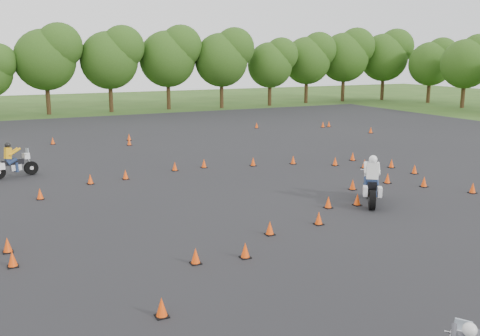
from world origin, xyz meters
The scene contains 6 objects.
ground centered at (0.00, 0.00, 0.00)m, with size 140.00×140.00×0.00m, color #2D5119.
asphalt_pad centered at (0.00, 6.00, 0.01)m, with size 62.00×62.00×0.00m, color black.
treeline centered at (0.63, 34.78, 4.49)m, with size 86.71×32.30×10.30m.
traffic_cones centered at (-0.09, 5.55, 0.23)m, with size 36.54×33.01×0.45m.
rider_yellow centered at (-8.39, 11.97, 0.87)m, with size 2.23×0.69×1.73m, color #E9A214, non-canonical shape.
rider_white centered at (4.18, 0.57, 1.01)m, with size 2.61×0.80×2.02m, color silver, non-canonical shape.
Camera 1 is at (-9.67, -15.87, 5.90)m, focal length 40.00 mm.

